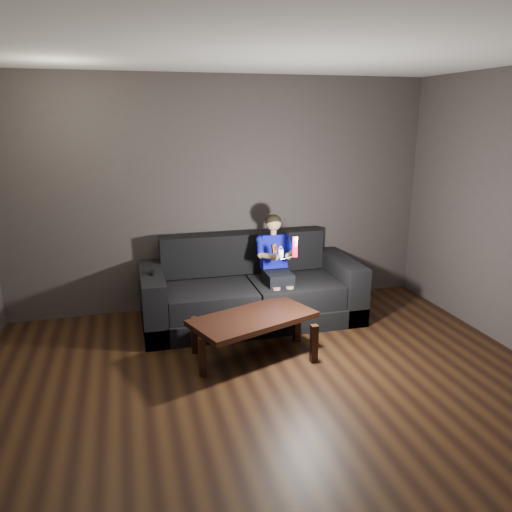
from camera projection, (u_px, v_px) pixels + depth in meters
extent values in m
plane|color=black|center=(288.00, 414.00, 3.88)|extent=(5.00, 5.00, 0.00)
cube|color=#403938|center=(223.00, 195.00, 5.84)|extent=(5.00, 0.04, 2.70)
cube|color=white|center=(296.00, 40.00, 3.15)|extent=(5.00, 5.00, 0.02)
cube|color=black|center=(251.00, 312.00, 5.65)|extent=(2.41, 1.04, 0.21)
cube|color=black|center=(210.00, 300.00, 5.37)|extent=(0.94, 0.73, 0.25)
cube|color=black|center=(295.00, 292.00, 5.60)|extent=(0.94, 0.73, 0.25)
cube|color=black|center=(243.00, 252.00, 5.86)|extent=(1.92, 0.24, 0.47)
cube|color=black|center=(153.00, 302.00, 5.32)|extent=(0.24, 1.04, 0.66)
cube|color=black|center=(340.00, 285.00, 5.85)|extent=(0.24, 1.04, 0.66)
cube|color=black|center=(278.00, 278.00, 5.48)|extent=(0.28, 0.36, 0.13)
cube|color=#031794|center=(273.00, 251.00, 5.59)|extent=(0.28, 0.20, 0.39)
cube|color=#F7A712|center=(275.00, 248.00, 5.50)|extent=(0.09, 0.09, 0.09)
cube|color=red|center=(275.00, 248.00, 5.50)|extent=(0.06, 0.06, 0.06)
cylinder|color=tan|center=(273.00, 233.00, 5.53)|extent=(0.07, 0.07, 0.06)
sphere|color=tan|center=(274.00, 223.00, 5.50)|extent=(0.17, 0.17, 0.17)
ellipsoid|color=black|center=(273.00, 221.00, 5.51)|extent=(0.18, 0.18, 0.15)
cylinder|color=#031794|center=(260.00, 248.00, 5.47)|extent=(0.07, 0.21, 0.18)
cylinder|color=#031794|center=(290.00, 246.00, 5.56)|extent=(0.07, 0.21, 0.18)
cylinder|color=tan|center=(268.00, 254.00, 5.36)|extent=(0.13, 0.22, 0.10)
cylinder|color=tan|center=(290.00, 253.00, 5.42)|extent=(0.13, 0.22, 0.10)
sphere|color=tan|center=(275.00, 257.00, 5.29)|extent=(0.08, 0.08, 0.08)
sphere|color=tan|center=(288.00, 256.00, 5.33)|extent=(0.08, 0.08, 0.08)
cylinder|color=tan|center=(276.00, 302.00, 5.35)|extent=(0.08, 0.08, 0.32)
cylinder|color=tan|center=(289.00, 300.00, 5.38)|extent=(0.08, 0.08, 0.32)
cube|color=#F2072E|center=(295.00, 247.00, 5.10)|extent=(0.07, 0.09, 0.22)
cube|color=#660409|center=(296.00, 242.00, 5.06)|extent=(0.04, 0.02, 0.03)
cylinder|color=white|center=(296.00, 249.00, 5.08)|extent=(0.02, 0.01, 0.02)
ellipsoid|color=white|center=(281.00, 253.00, 5.08)|extent=(0.06, 0.09, 0.15)
cylinder|color=black|center=(282.00, 248.00, 5.03)|extent=(0.03, 0.01, 0.03)
cube|color=black|center=(151.00, 273.00, 5.18)|extent=(0.05, 0.15, 0.03)
cube|color=black|center=(151.00, 270.00, 5.22)|extent=(0.02, 0.02, 0.00)
cube|color=black|center=(253.00, 319.00, 4.70)|extent=(1.29, 0.96, 0.05)
cube|color=black|center=(202.00, 357.00, 4.40)|extent=(0.06, 0.06, 0.37)
cube|color=black|center=(314.00, 344.00, 4.66)|extent=(0.06, 0.06, 0.37)
cube|color=black|center=(195.00, 335.00, 4.85)|extent=(0.06, 0.06, 0.37)
cube|color=black|center=(297.00, 324.00, 5.11)|extent=(0.06, 0.06, 0.37)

